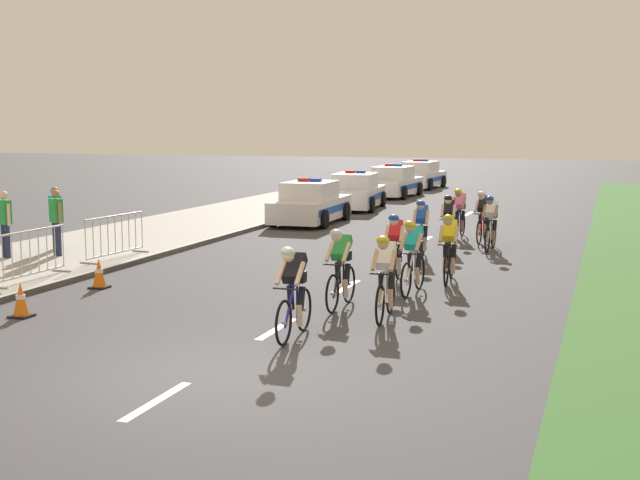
{
  "coord_description": "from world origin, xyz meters",
  "views": [
    {
      "loc": [
        5.24,
        -10.05,
        3.39
      ],
      "look_at": [
        -0.31,
        6.05,
        1.1
      ],
      "focal_mm": 47.63,
      "sensor_mm": 36.0,
      "label": 1
    }
  ],
  "objects_px": {
    "cyclist_lead": "(294,290)",
    "cyclist_third": "(341,267)",
    "cyclist_tenth": "(483,216)",
    "spectator_middle": "(5,220)",
    "cyclist_sixth": "(449,247)",
    "cyclist_eighth": "(491,222)",
    "cyclist_eleventh": "(459,213)",
    "crowd_barrier_middle": "(30,255)",
    "spectator_closest": "(55,214)",
    "cyclist_fifth": "(395,247)",
    "police_car_second": "(356,193)",
    "crowd_barrier_rear": "(115,237)",
    "cyclist_seventh": "(421,228)",
    "police_car_nearest": "(310,204)",
    "police_car_third": "(394,183)",
    "traffic_cone_near": "(99,274)",
    "spectator_back": "(56,218)",
    "cyclist_second": "(385,276)",
    "cyclist_fourth": "(413,256)",
    "cyclist_ninth": "(448,221)",
    "police_car_furthest": "(421,176)",
    "traffic_cone_mid": "(21,300)"
  },
  "relations": [
    {
      "from": "cyclist_seventh",
      "to": "police_car_furthest",
      "type": "height_order",
      "value": "police_car_furthest"
    },
    {
      "from": "police_car_nearest",
      "to": "spectator_back",
      "type": "bearing_deg",
      "value": -108.71
    },
    {
      "from": "cyclist_eleventh",
      "to": "traffic_cone_near",
      "type": "xyz_separation_m",
      "value": [
        -5.78,
        -10.5,
        -0.48
      ]
    },
    {
      "from": "cyclist_second",
      "to": "cyclist_tenth",
      "type": "xyz_separation_m",
      "value": [
        0.16,
        10.63,
        0.0
      ]
    },
    {
      "from": "cyclist_eighth",
      "to": "cyclist_eleventh",
      "type": "height_order",
      "value": "same"
    },
    {
      "from": "cyclist_eighth",
      "to": "cyclist_fourth",
      "type": "bearing_deg",
      "value": -95.57
    },
    {
      "from": "cyclist_seventh",
      "to": "spectator_middle",
      "type": "xyz_separation_m",
      "value": [
        -9.68,
        -4.05,
        0.3
      ]
    },
    {
      "from": "cyclist_second",
      "to": "cyclist_fifth",
      "type": "height_order",
      "value": "same"
    },
    {
      "from": "cyclist_fifth",
      "to": "police_car_second",
      "type": "bearing_deg",
      "value": 109.6
    },
    {
      "from": "police_car_third",
      "to": "cyclist_third",
      "type": "bearing_deg",
      "value": -78.13
    },
    {
      "from": "police_car_furthest",
      "to": "spectator_back",
      "type": "bearing_deg",
      "value": -96.81
    },
    {
      "from": "cyclist_sixth",
      "to": "cyclist_eighth",
      "type": "distance_m",
      "value": 5.2
    },
    {
      "from": "cyclist_third",
      "to": "crowd_barrier_rear",
      "type": "relative_size",
      "value": 0.74
    },
    {
      "from": "cyclist_third",
      "to": "cyclist_eleventh",
      "type": "relative_size",
      "value": 1.0
    },
    {
      "from": "cyclist_third",
      "to": "cyclist_tenth",
      "type": "relative_size",
      "value": 1.0
    },
    {
      "from": "cyclist_sixth",
      "to": "police_car_second",
      "type": "relative_size",
      "value": 0.38
    },
    {
      "from": "cyclist_eighth",
      "to": "crowd_barrier_rear",
      "type": "height_order",
      "value": "cyclist_eighth"
    },
    {
      "from": "cyclist_lead",
      "to": "crowd_barrier_rear",
      "type": "bearing_deg",
      "value": 140.47
    },
    {
      "from": "crowd_barrier_rear",
      "to": "spectator_middle",
      "type": "xyz_separation_m",
      "value": [
        -2.58,
        -0.91,
        0.44
      ]
    },
    {
      "from": "traffic_cone_near",
      "to": "spectator_middle",
      "type": "xyz_separation_m",
      "value": [
        -4.14,
        2.17,
        0.77
      ]
    },
    {
      "from": "police_car_nearest",
      "to": "cyclist_lead",
      "type": "bearing_deg",
      "value": -71.28
    },
    {
      "from": "traffic_cone_near",
      "to": "traffic_cone_mid",
      "type": "bearing_deg",
      "value": -85.1
    },
    {
      "from": "cyclist_sixth",
      "to": "spectator_middle",
      "type": "relative_size",
      "value": 1.03
    },
    {
      "from": "cyclist_third",
      "to": "cyclist_ninth",
      "type": "distance_m",
      "value": 8.25
    },
    {
      "from": "traffic_cone_near",
      "to": "spectator_back",
      "type": "bearing_deg",
      "value": 137.36
    },
    {
      "from": "cyclist_eighth",
      "to": "police_car_nearest",
      "type": "height_order",
      "value": "police_car_nearest"
    },
    {
      "from": "spectator_closest",
      "to": "crowd_barrier_middle",
      "type": "bearing_deg",
      "value": -60.5
    },
    {
      "from": "cyclist_ninth",
      "to": "police_car_nearest",
      "type": "distance_m",
      "value": 7.42
    },
    {
      "from": "cyclist_tenth",
      "to": "spectator_middle",
      "type": "height_order",
      "value": "spectator_middle"
    },
    {
      "from": "crowd_barrier_middle",
      "to": "spectator_closest",
      "type": "distance_m",
      "value": 4.58
    },
    {
      "from": "crowd_barrier_rear",
      "to": "spectator_closest",
      "type": "xyz_separation_m",
      "value": [
        -2.28,
        0.72,
        0.44
      ]
    },
    {
      "from": "cyclist_third",
      "to": "spectator_closest",
      "type": "bearing_deg",
      "value": 156.47
    },
    {
      "from": "police_car_second",
      "to": "traffic_cone_mid",
      "type": "relative_size",
      "value": 7.11
    },
    {
      "from": "cyclist_eighth",
      "to": "police_car_second",
      "type": "bearing_deg",
      "value": 124.37
    },
    {
      "from": "cyclist_lead",
      "to": "cyclist_eighth",
      "type": "xyz_separation_m",
      "value": [
        1.64,
        10.88,
        0.0
      ]
    },
    {
      "from": "cyclist_seventh",
      "to": "spectator_middle",
      "type": "bearing_deg",
      "value": -157.31
    },
    {
      "from": "cyclist_second",
      "to": "cyclist_tenth",
      "type": "distance_m",
      "value": 10.63
    },
    {
      "from": "crowd_barrier_rear",
      "to": "cyclist_seventh",
      "type": "bearing_deg",
      "value": 23.86
    },
    {
      "from": "cyclist_fifth",
      "to": "cyclist_eleventh",
      "type": "distance_m",
      "value": 7.86
    },
    {
      "from": "cyclist_fourth",
      "to": "cyclist_ninth",
      "type": "height_order",
      "value": "same"
    },
    {
      "from": "police_car_nearest",
      "to": "crowd_barrier_middle",
      "type": "height_order",
      "value": "police_car_nearest"
    },
    {
      "from": "police_car_third",
      "to": "cyclist_fifth",
      "type": "bearing_deg",
      "value": -75.83
    },
    {
      "from": "police_car_furthest",
      "to": "traffic_cone_mid",
      "type": "xyz_separation_m",
      "value": [
        0.06,
        -33.55,
        -0.37
      ]
    },
    {
      "from": "police_car_third",
      "to": "crowd_barrier_rear",
      "type": "xyz_separation_m",
      "value": [
        -1.74,
        -21.58,
        -0.03
      ]
    },
    {
      "from": "crowd_barrier_rear",
      "to": "spectator_back",
      "type": "height_order",
      "value": "spectator_back"
    },
    {
      "from": "cyclist_seventh",
      "to": "crowd_barrier_rear",
      "type": "distance_m",
      "value": 7.77
    },
    {
      "from": "police_car_nearest",
      "to": "cyclist_fifth",
      "type": "bearing_deg",
      "value": -61.14
    },
    {
      "from": "cyclist_lead",
      "to": "cyclist_third",
      "type": "bearing_deg",
      "value": 89.64
    },
    {
      "from": "cyclist_third",
      "to": "cyclist_ninth",
      "type": "xyz_separation_m",
      "value": [
        0.5,
        8.24,
        0.0
      ]
    },
    {
      "from": "cyclist_tenth",
      "to": "spectator_middle",
      "type": "relative_size",
      "value": 1.03
    }
  ]
}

